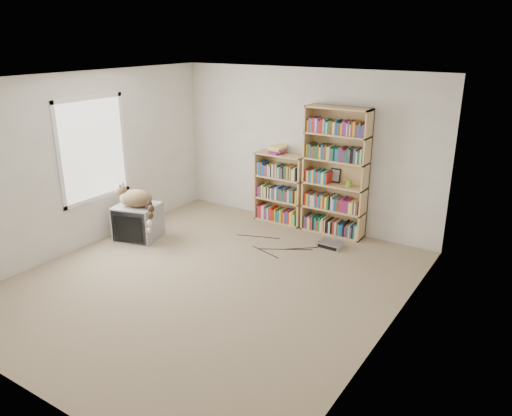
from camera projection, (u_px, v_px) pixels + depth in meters
The scene contains 17 objects.
floor at pixel (210, 281), 6.34m from camera, with size 4.50×5.00×0.01m, color tan.
wall_back at pixel (305, 149), 7.91m from camera, with size 4.50×0.02×2.50m, color beige.
wall_front at pixel (11, 265), 3.95m from camera, with size 4.50×0.02×2.50m, color beige.
wall_left at pixel (82, 162), 7.08m from camera, with size 0.02×5.00×2.50m, color beige.
wall_right at pixel (392, 225), 4.77m from camera, with size 0.02×5.00×2.50m, color beige.
ceiling at pixel (203, 79), 5.51m from camera, with size 4.50×5.00×0.02m, color white.
window at pixel (93, 149), 7.18m from camera, with size 0.02×1.22×1.52m, color white.
crt_tv at pixel (138, 222), 7.61m from camera, with size 0.74×0.70×0.53m.
cat at pixel (138, 202), 7.37m from camera, with size 0.80×0.50×0.58m.
bookcase_tall at pixel (336, 176), 7.59m from camera, with size 0.99×0.30×1.97m.
bookcase_short at pixel (281, 191), 8.21m from camera, with size 0.84×0.30×1.15m.
book_stack at pixel (277, 150), 8.00m from camera, with size 0.22×0.28×0.12m, color red.
green_mug at pixel (349, 183), 7.48m from camera, with size 0.09×0.09×0.10m, color olive.
framed_print at pixel (335, 175), 7.68m from camera, with size 0.17×0.01×0.22m, color black.
dvd_player at pixel (331, 245), 7.34m from camera, with size 0.36×0.25×0.08m, color #ACACB1.
wall_outlet at pixel (134, 207), 8.08m from camera, with size 0.01×0.08×0.13m, color silver.
floor_cables at pixel (264, 246), 7.37m from camera, with size 1.20×0.70×0.01m, color black, non-canonical shape.
Camera 1 is at (3.57, -4.44, 2.99)m, focal length 35.00 mm.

